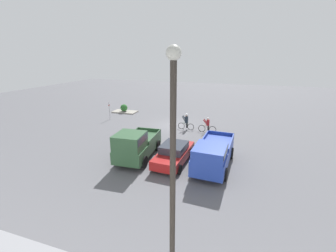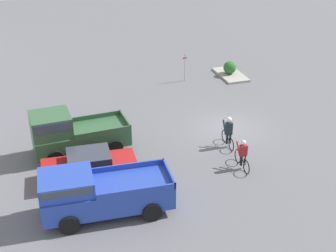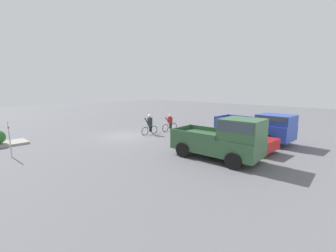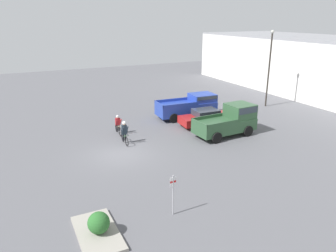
{
  "view_description": "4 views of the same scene",
  "coord_description": "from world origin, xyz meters",
  "px_view_note": "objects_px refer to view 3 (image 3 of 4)",
  "views": [
    {
      "loc": [
        -7.07,
        22.64,
        7.46
      ],
      "look_at": [
        -0.84,
        3.95,
        1.2
      ],
      "focal_mm": 24.0,
      "sensor_mm": 36.0,
      "label": 1
    },
    {
      "loc": [
        -21.93,
        10.55,
        12.51
      ],
      "look_at": [
        -0.84,
        3.95,
        1.2
      ],
      "focal_mm": 50.0,
      "sensor_mm": 36.0,
      "label": 2
    },
    {
      "loc": [
        10.65,
        14.97,
        3.95
      ],
      "look_at": [
        -0.84,
        3.95,
        1.2
      ],
      "focal_mm": 24.0,
      "sensor_mm": 36.0,
      "label": 3
    },
    {
      "loc": [
        19.88,
        -6.13,
        8.91
      ],
      "look_at": [
        -0.84,
        3.95,
        1.2
      ],
      "focal_mm": 35.0,
      "sensor_mm": 36.0,
      "label": 4
    }
  ],
  "objects_px": {
    "pickup_truck_0": "(258,127)",
    "sedan_0": "(239,138)",
    "pickup_truck_1": "(225,138)",
    "fire_lane_sign": "(9,136)",
    "cyclist_0": "(150,124)",
    "cyclist_1": "(170,123)"
  },
  "relations": [
    {
      "from": "pickup_truck_0",
      "to": "sedan_0",
      "type": "xyz_separation_m",
      "value": [
        2.78,
        -0.05,
        -0.39
      ]
    },
    {
      "from": "pickup_truck_1",
      "to": "fire_lane_sign",
      "type": "height_order",
      "value": "pickup_truck_1"
    },
    {
      "from": "pickup_truck_0",
      "to": "cyclist_0",
      "type": "height_order",
      "value": "pickup_truck_0"
    },
    {
      "from": "pickup_truck_0",
      "to": "cyclist_0",
      "type": "bearing_deg",
      "value": -63.83
    },
    {
      "from": "cyclist_0",
      "to": "fire_lane_sign",
      "type": "relative_size",
      "value": 0.86
    },
    {
      "from": "sedan_0",
      "to": "pickup_truck_1",
      "type": "xyz_separation_m",
      "value": [
        2.77,
        0.51,
        0.5
      ]
    },
    {
      "from": "sedan_0",
      "to": "pickup_truck_1",
      "type": "height_order",
      "value": "pickup_truck_1"
    },
    {
      "from": "cyclist_0",
      "to": "fire_lane_sign",
      "type": "height_order",
      "value": "fire_lane_sign"
    },
    {
      "from": "cyclist_0",
      "to": "cyclist_1",
      "type": "relative_size",
      "value": 0.97
    },
    {
      "from": "fire_lane_sign",
      "to": "cyclist_1",
      "type": "bearing_deg",
      "value": 174.54
    },
    {
      "from": "cyclist_1",
      "to": "sedan_0",
      "type": "bearing_deg",
      "value": 80.29
    },
    {
      "from": "cyclist_1",
      "to": "fire_lane_sign",
      "type": "relative_size",
      "value": 0.88
    },
    {
      "from": "cyclist_0",
      "to": "cyclist_1",
      "type": "distance_m",
      "value": 2.26
    },
    {
      "from": "pickup_truck_1",
      "to": "cyclist_0",
      "type": "distance_m",
      "value": 8.32
    },
    {
      "from": "fire_lane_sign",
      "to": "sedan_0",
      "type": "bearing_deg",
      "value": 141.51
    },
    {
      "from": "pickup_truck_0",
      "to": "pickup_truck_1",
      "type": "height_order",
      "value": "pickup_truck_1"
    },
    {
      "from": "pickup_truck_1",
      "to": "fire_lane_sign",
      "type": "relative_size",
      "value": 2.45
    },
    {
      "from": "pickup_truck_0",
      "to": "fire_lane_sign",
      "type": "xyz_separation_m",
      "value": [
        13.5,
        -8.58,
        0.14
      ]
    },
    {
      "from": "sedan_0",
      "to": "pickup_truck_0",
      "type": "bearing_deg",
      "value": 178.98
    },
    {
      "from": "fire_lane_sign",
      "to": "cyclist_0",
      "type": "bearing_deg",
      "value": 174.6
    },
    {
      "from": "pickup_truck_0",
      "to": "cyclist_1",
      "type": "relative_size",
      "value": 3.1
    },
    {
      "from": "cyclist_1",
      "to": "fire_lane_sign",
      "type": "height_order",
      "value": "fire_lane_sign"
    }
  ]
}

